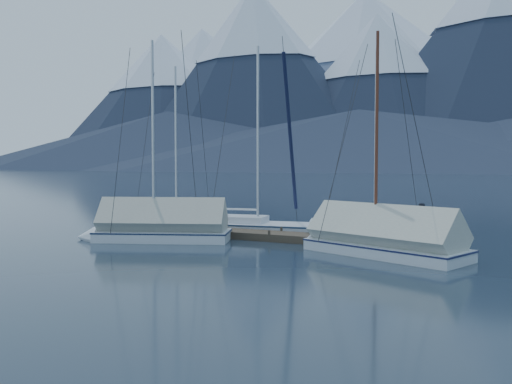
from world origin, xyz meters
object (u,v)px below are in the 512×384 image
sailboat_open_mid (268,229)px  person (422,222)px  sailboat_open_left (185,222)px  sailboat_covered_near (372,242)px  sailboat_covered_far (151,230)px  sailboat_open_right (385,236)px

sailboat_open_mid → person: sailboat_open_mid is taller
sailboat_open_mid → person: 8.08m
sailboat_open_left → sailboat_covered_near: size_ratio=1.04×
sailboat_open_left → sailboat_covered_far: bearing=-71.1°
sailboat_open_left → sailboat_covered_far: size_ratio=0.99×
sailboat_open_mid → sailboat_covered_far: (-3.69, -4.85, 0.31)m
sailboat_covered_near → sailboat_covered_far: sailboat_covered_far is taller
sailboat_open_right → sailboat_covered_near: (0.45, -4.29, 0.31)m
sailboat_open_mid → sailboat_open_left: bearing=169.5°
sailboat_open_left → sailboat_open_mid: 5.81m
sailboat_covered_near → person: size_ratio=6.15×
sailboat_open_right → sailboat_open_left: bearing=176.2°
sailboat_open_right → sailboat_covered_far: sailboat_covered_far is taller
sailboat_open_left → person: size_ratio=6.40×
sailboat_open_mid → sailboat_covered_near: bearing=-32.4°
sailboat_open_left → sailboat_open_right: sailboat_open_left is taller
sailboat_open_right → sailboat_covered_near: size_ratio=1.02×
sailboat_open_left → sailboat_covered_near: 13.05m
sailboat_open_right → person: sailboat_open_right is taller
sailboat_covered_near → person: 2.86m
sailboat_open_left → sailboat_open_mid: (5.71, -1.06, 0.01)m
sailboat_open_mid → sailboat_open_right: bearing=2.7°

